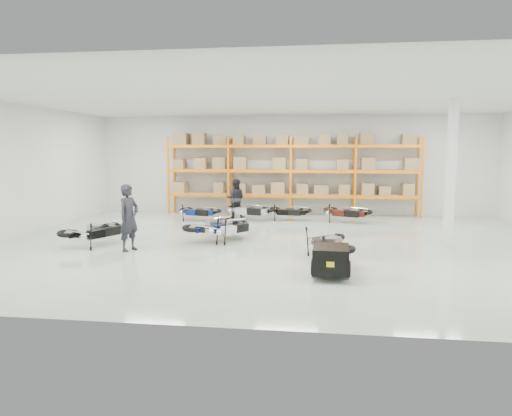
# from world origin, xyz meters

# --- Properties ---
(room) EXTENTS (18.00, 18.00, 18.00)m
(room) POSITION_xyz_m (0.00, 0.00, 2.25)
(room) COLOR #B1C5B1
(room) RESTS_ON ground
(pallet_rack) EXTENTS (11.28, 0.98, 3.62)m
(pallet_rack) POSITION_xyz_m (-0.00, 6.45, 2.26)
(pallet_rack) COLOR orange
(pallet_rack) RESTS_ON ground
(structural_column) EXTENTS (0.25, 0.25, 4.50)m
(structural_column) POSITION_xyz_m (5.20, 0.50, 2.25)
(structural_column) COLOR white
(structural_column) RESTS_ON ground
(moto_blue_centre) EXTENTS (1.75, 2.19, 1.27)m
(moto_blue_centre) POSITION_xyz_m (-2.13, 0.24, 0.60)
(moto_blue_centre) COLOR #071347
(moto_blue_centre) RESTS_ON ground
(moto_silver_left) EXTENTS (1.85, 2.02, 1.19)m
(moto_silver_left) POSITION_xyz_m (-1.73, 0.17, 0.56)
(moto_silver_left) COLOR silver
(moto_silver_left) RESTS_ON ground
(moto_black_far_left) EXTENTS (1.71, 2.09, 1.21)m
(moto_black_far_left) POSITION_xyz_m (-5.61, -1.05, 0.57)
(moto_black_far_left) COLOR black
(moto_black_far_left) RESTS_ON ground
(moto_touring_right) EXTENTS (1.14, 2.00, 1.23)m
(moto_touring_right) POSITION_xyz_m (1.48, -2.08, 0.58)
(moto_touring_right) COLOR black
(moto_touring_right) RESTS_ON ground
(trailer) EXTENTS (0.91, 1.72, 0.72)m
(trailer) POSITION_xyz_m (1.48, -3.67, 0.42)
(trailer) COLOR black
(trailer) RESTS_ON ground
(moto_back_a) EXTENTS (1.80, 1.21, 1.07)m
(moto_back_a) POSITION_xyz_m (-3.76, 4.25, 0.50)
(moto_back_a) COLOR navy
(moto_back_a) RESTS_ON ground
(moto_back_b) EXTENTS (2.04, 1.38, 1.21)m
(moto_back_b) POSITION_xyz_m (-1.67, 4.59, 0.57)
(moto_back_b) COLOR #AEB2B8
(moto_back_b) RESTS_ON ground
(moto_back_c) EXTENTS (1.78, 1.11, 1.07)m
(moto_back_c) POSITION_xyz_m (-0.03, 4.83, 0.51)
(moto_back_c) COLOR black
(moto_back_c) RESTS_ON ground
(moto_back_d) EXTENTS (1.99, 1.51, 1.16)m
(moto_back_d) POSITION_xyz_m (2.33, 4.61, 0.55)
(moto_back_d) COLOR #3A100B
(moto_back_d) RESTS_ON ground
(person_left) EXTENTS (0.69, 0.83, 1.95)m
(person_left) POSITION_xyz_m (-4.29, -1.59, 0.98)
(person_left) COLOR black
(person_left) RESTS_ON ground
(person_back) EXTENTS (0.83, 0.65, 1.69)m
(person_back) POSITION_xyz_m (-2.34, 5.25, 0.85)
(person_back) COLOR black
(person_back) RESTS_ON ground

